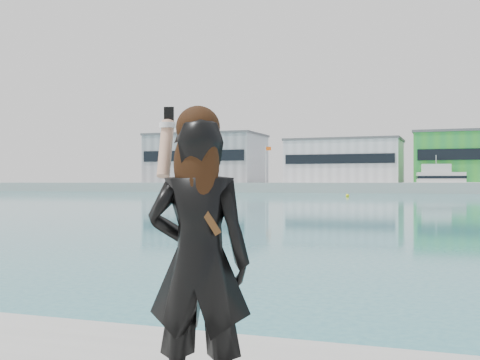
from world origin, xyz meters
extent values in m
cube|color=#9E9E99|center=(0.00, 130.00, 1.00)|extent=(320.00, 40.00, 2.00)
cube|color=gray|center=(-55.00, 128.00, 7.50)|extent=(26.00, 16.00, 11.00)
cube|color=black|center=(-55.00, 119.90, 8.05)|extent=(24.70, 0.20, 2.42)
cube|color=#59595B|center=(-55.00, 128.00, 13.25)|extent=(26.52, 16.32, 0.50)
cube|color=silver|center=(-22.00, 128.00, 6.50)|extent=(24.00, 15.00, 9.00)
cube|color=black|center=(-22.00, 120.40, 6.95)|extent=(22.80, 0.20, 1.98)
cube|color=#59595B|center=(-22.00, 128.00, 11.25)|extent=(24.48, 15.30, 0.50)
cylinder|color=silver|center=(-38.00, 121.00, 6.00)|extent=(0.16, 0.16, 8.00)
cube|color=#F7560E|center=(-37.40, 121.00, 9.40)|extent=(1.20, 0.04, 0.80)
cube|color=silver|center=(-0.91, 117.03, 1.04)|extent=(16.08, 6.62, 2.08)
cube|color=silver|center=(-1.77, 116.90, 3.03)|extent=(9.12, 4.90, 1.91)
cube|color=silver|center=(-2.62, 116.77, 4.77)|extent=(5.58, 3.69, 1.56)
cube|color=black|center=(-1.77, 116.90, 3.03)|extent=(9.30, 5.01, 0.52)
cylinder|color=silver|center=(-2.62, 116.77, 6.41)|extent=(0.14, 0.14, 1.73)
sphere|color=#FDED0D|center=(-13.75, 82.64, 0.00)|extent=(0.50, 0.50, 0.50)
imported|color=black|center=(-0.47, -0.63, 1.63)|extent=(0.67, 0.52, 1.65)
sphere|color=black|center=(-0.46, -0.65, 2.40)|extent=(0.25, 0.25, 0.25)
ellipsoid|color=black|center=(-0.45, -0.69, 2.19)|extent=(0.28, 0.14, 0.44)
cylinder|color=tan|center=(-0.70, -0.58, 2.29)|extent=(0.12, 0.20, 0.36)
cylinder|color=white|center=(-0.71, -0.54, 2.43)|extent=(0.10, 0.10, 0.03)
cube|color=black|center=(-0.72, -0.50, 2.48)|extent=(0.06, 0.03, 0.12)
cube|color=#4C2D14|center=(-0.42, -0.70, 1.96)|extent=(0.23, 0.07, 0.34)
camera|label=1|loc=(0.92, -3.79, 2.09)|focal=45.00mm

